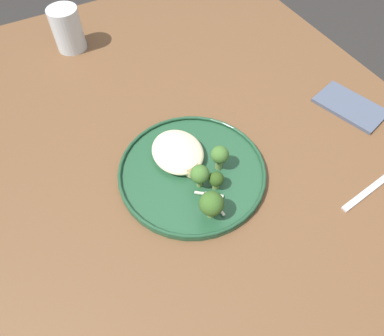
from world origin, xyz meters
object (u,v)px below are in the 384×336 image
Objects in this scene: broccoli_floret_right_tilted at (216,180)px; broccoli_floret_split_head at (200,175)px; seared_scallop_large_seared at (173,160)px; broccoli_floret_rear_charred at (212,204)px; folded_napkin at (350,106)px; seared_scallop_left_edge at (177,153)px; seared_scallop_front_small at (161,153)px; seared_scallop_center_golden at (182,145)px; dinner_plate at (192,171)px; water_glass at (68,32)px; broccoli_floret_beside_noodles at (220,156)px; dinner_fork at (378,183)px; seared_scallop_tiny_bay at (192,170)px.

broccoli_floret_split_head reaches higher than broccoli_floret_right_tilted.
broccoli_floret_rear_charred is at bearing -177.58° from seared_scallop_large_seared.
broccoli_floret_rear_charred is at bearing 102.57° from folded_napkin.
folded_napkin is (-0.06, -0.41, -0.02)m from seared_scallop_left_edge.
broccoli_floret_rear_charred is (-0.16, -0.02, 0.03)m from seared_scallop_front_small.
broccoli_floret_right_tilted is (-0.11, -0.01, 0.01)m from seared_scallop_center_golden.
dinner_plate is 2.68× the size of water_glass.
broccoli_floret_beside_noodles reaches higher than dinner_plate.
seared_scallop_left_edge is 0.40m from dinner_fork.
dinner_fork is (-0.23, -0.33, -0.02)m from seared_scallop_large_seared.
broccoli_floret_right_tilted is 0.03m from broccoli_floret_split_head.
dinner_fork is (-0.16, -0.31, -0.04)m from broccoli_floret_split_head.
seared_scallop_large_seared is 0.46× the size of broccoli_floret_split_head.
dinner_fork is at bearing 151.66° from folded_napkin.
dinner_plate is 1.55× the size of dinner_fork.
water_glass is (0.62, 0.07, -0.00)m from broccoli_floret_rear_charred.
broccoli_floret_split_head is at bearing 63.29° from dinner_fork.
broccoli_floret_rear_charred is 0.11m from broccoli_floret_beside_noodles.
seared_scallop_large_seared is 0.44× the size of broccoli_floret_beside_noodles.
seared_scallop_left_edge is 0.11m from broccoli_floret_right_tilted.
seared_scallop_tiny_bay is at bearing -171.16° from water_glass.
water_glass is at bearing 9.15° from dinner_plate.
seared_scallop_front_small is at bearing 29.84° from seared_scallop_large_seared.
seared_scallop_tiny_bay is 1.27× the size of seared_scallop_front_small.
water_glass is (0.52, 0.08, 0.04)m from dinner_plate.
seared_scallop_left_edge is at bearing -50.25° from seared_scallop_large_seared.
seared_scallop_left_edge is at bearing 8.86° from dinner_plate.
folded_napkin is at bearing -85.94° from broccoli_floret_split_head.
seared_scallop_large_seared is at bearing 15.15° from broccoli_floret_split_head.
water_glass is (0.47, 0.08, 0.03)m from seared_scallop_left_edge.
dinner_plate is at bearing 71.13° from broccoli_floret_beside_noodles.
broccoli_floret_right_tilted is 0.75× the size of broccoli_floret_split_head.
broccoli_floret_right_tilted reaches higher than folded_napkin.
broccoli_floret_rear_charred is 0.33× the size of dinner_fork.
seared_scallop_left_edge is 0.94× the size of seared_scallop_tiny_bay.
seared_scallop_tiny_bay is at bearing -151.53° from seared_scallop_front_small.
seared_scallop_large_seared is 0.49m from water_glass.
seared_scallop_tiny_bay is 0.73× the size of broccoli_floret_right_tilted.
seared_scallop_large_seared is (0.03, 0.02, 0.01)m from dinner_plate.
broccoli_floret_split_head is 0.95× the size of broccoli_floret_beside_noodles.
dinner_plate is 1.93× the size of folded_napkin.
dinner_plate is at bearing -22.12° from seared_scallop_tiny_bay.
broccoli_floret_rear_charred reaches higher than seared_scallop_large_seared.
broccoli_floret_beside_noodles is at bearing -38.17° from broccoli_floret_right_tilted.
broccoli_floret_beside_noodles is at bearing -103.08° from seared_scallop_tiny_bay.
broccoli_floret_right_tilted is 0.22× the size of dinner_fork.
water_glass is at bearing 8.19° from broccoli_floret_split_head.
broccoli_floret_beside_noodles is at bearing -165.92° from water_glass.
seared_scallop_left_edge is (0.05, 0.01, 0.01)m from dinner_plate.
seared_scallop_front_small is 0.57× the size of broccoli_floret_right_tilted.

